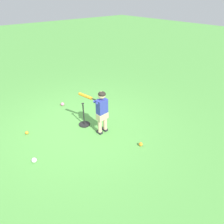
{
  "coord_description": "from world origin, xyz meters",
  "views": [
    {
      "loc": [
        3.81,
        -2.13,
        2.97
      ],
      "look_at": [
        0.55,
        0.65,
        0.45
      ],
      "focal_mm": 33.06,
      "sensor_mm": 36.0,
      "label": 1
    }
  ],
  "objects_px": {
    "child_batter": "(101,108)",
    "play_ball_near_batter": "(141,144)",
    "batting_tee": "(84,121)",
    "play_ball_midfield": "(27,133)",
    "play_ball_behind_batter": "(62,104)",
    "play_ball_center_lawn": "(34,160)"
  },
  "relations": [
    {
      "from": "child_batter",
      "to": "batting_tee",
      "type": "xyz_separation_m",
      "value": [
        -0.52,
        -0.16,
        -0.55
      ]
    },
    {
      "from": "child_batter",
      "to": "play_ball_behind_batter",
      "type": "bearing_deg",
      "value": -177.51
    },
    {
      "from": "play_ball_near_batter",
      "to": "play_ball_center_lawn",
      "type": "distance_m",
      "value": 2.25
    },
    {
      "from": "child_batter",
      "to": "play_ball_near_batter",
      "type": "height_order",
      "value": "child_batter"
    },
    {
      "from": "play_ball_near_batter",
      "to": "play_ball_midfield",
      "type": "bearing_deg",
      "value": -139.6
    },
    {
      "from": "child_batter",
      "to": "play_ball_center_lawn",
      "type": "height_order",
      "value": "child_batter"
    },
    {
      "from": "child_batter",
      "to": "play_ball_near_batter",
      "type": "relative_size",
      "value": 12.54
    },
    {
      "from": "play_ball_center_lawn",
      "to": "play_ball_midfield",
      "type": "bearing_deg",
      "value": 166.87
    },
    {
      "from": "batting_tee",
      "to": "play_ball_midfield",
      "type": "bearing_deg",
      "value": -113.67
    },
    {
      "from": "play_ball_midfield",
      "to": "play_ball_behind_batter",
      "type": "height_order",
      "value": "play_ball_behind_batter"
    },
    {
      "from": "play_ball_near_batter",
      "to": "play_ball_center_lawn",
      "type": "relative_size",
      "value": 0.84
    },
    {
      "from": "play_ball_center_lawn",
      "to": "play_ball_behind_batter",
      "type": "height_order",
      "value": "play_ball_center_lawn"
    },
    {
      "from": "child_batter",
      "to": "play_ball_center_lawn",
      "type": "xyz_separation_m",
      "value": [
        -0.05,
        -1.67,
        -0.6
      ]
    },
    {
      "from": "child_batter",
      "to": "play_ball_near_batter",
      "type": "distance_m",
      "value": 1.2
    },
    {
      "from": "play_ball_center_lawn",
      "to": "child_batter",
      "type": "bearing_deg",
      "value": 88.29
    },
    {
      "from": "play_ball_near_batter",
      "to": "play_ball_midfield",
      "type": "xyz_separation_m",
      "value": [
        -2.07,
        -1.76,
        -0.0
      ]
    },
    {
      "from": "play_ball_near_batter",
      "to": "play_ball_midfield",
      "type": "relative_size",
      "value": 1.1
    },
    {
      "from": "play_ball_near_batter",
      "to": "play_ball_center_lawn",
      "type": "bearing_deg",
      "value": -117.39
    },
    {
      "from": "batting_tee",
      "to": "child_batter",
      "type": "bearing_deg",
      "value": 16.69
    },
    {
      "from": "child_batter",
      "to": "play_ball_behind_batter",
      "type": "xyz_separation_m",
      "value": [
        -1.8,
        -0.08,
        -0.6
      ]
    },
    {
      "from": "play_ball_behind_batter",
      "to": "play_ball_center_lawn",
      "type": "bearing_deg",
      "value": -42.26
    },
    {
      "from": "play_ball_near_batter",
      "to": "play_ball_behind_batter",
      "type": "bearing_deg",
      "value": -171.71
    }
  ]
}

